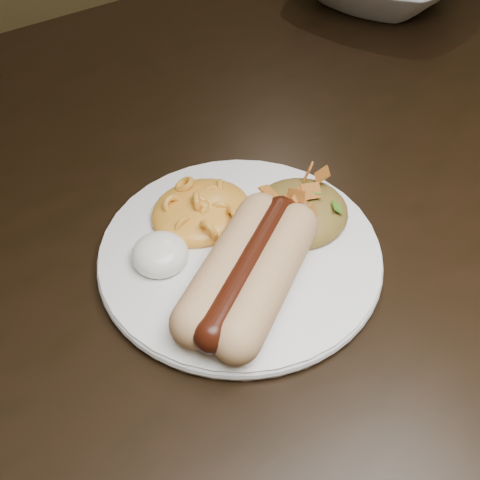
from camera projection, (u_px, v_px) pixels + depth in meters
floor at (223, 472)px, 1.12m from camera, size 4.00×4.00×0.00m
table at (210, 249)px, 0.64m from camera, size 1.60×0.90×0.75m
plate at (240, 253)px, 0.50m from camera, size 0.31×0.31×0.01m
hotdog at (249, 270)px, 0.45m from camera, size 0.14×0.13×0.04m
mac_and_cheese at (201, 200)px, 0.51m from camera, size 0.12×0.11×0.04m
sour_cream at (159, 249)px, 0.47m from camera, size 0.07×0.07×0.03m
taco_salad at (300, 205)px, 0.51m from camera, size 0.09×0.09×0.04m
fork at (191, 283)px, 0.48m from camera, size 0.05×0.15×0.00m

